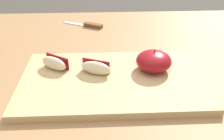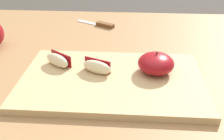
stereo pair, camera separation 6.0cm
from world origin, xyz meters
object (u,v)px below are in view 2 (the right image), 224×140
at_px(apple_half_skin_up, 156,63).
at_px(apple_wedge_right, 97,67).
at_px(cutting_board, 112,80).
at_px(paring_knife, 102,25).
at_px(apple_wedge_near_knife, 58,60).

bearing_deg(apple_half_skin_up, apple_wedge_right, -174.52).
xyz_separation_m(cutting_board, apple_half_skin_up, (0.10, 0.03, 0.03)).
xyz_separation_m(apple_wedge_right, paring_knife, (-0.03, 0.37, -0.03)).
distance_m(apple_half_skin_up, paring_knife, 0.39).
bearing_deg(apple_wedge_right, apple_wedge_near_knife, 164.76).
distance_m(apple_half_skin_up, apple_wedge_near_knife, 0.25).
bearing_deg(apple_half_skin_up, apple_wedge_near_knife, 176.62).
relative_size(apple_half_skin_up, paring_knife, 0.58).
bearing_deg(cutting_board, apple_wedge_near_knife, 161.70).
relative_size(cutting_board, apple_wedge_near_knife, 5.75).
relative_size(cutting_board, paring_knife, 2.87).
distance_m(cutting_board, apple_wedge_right, 0.05).
xyz_separation_m(cutting_board, apple_wedge_near_knife, (-0.14, 0.05, 0.02)).
xyz_separation_m(apple_wedge_near_knife, apple_wedge_right, (0.10, -0.03, 0.00)).
xyz_separation_m(apple_half_skin_up, paring_knife, (-0.17, 0.35, -0.03)).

